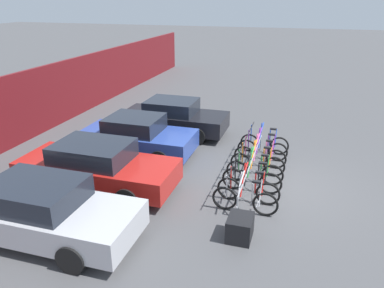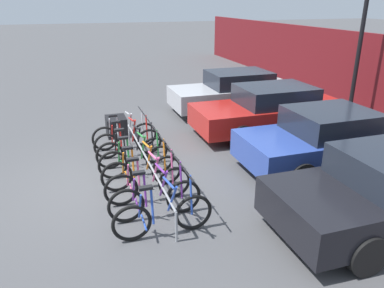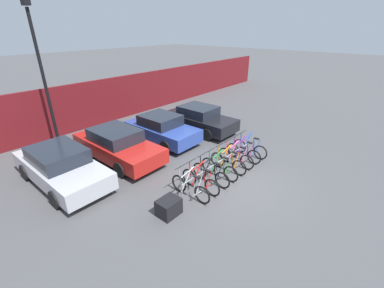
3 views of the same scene
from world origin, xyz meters
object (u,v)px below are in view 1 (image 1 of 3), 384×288
object	(u,v)px
bicycle_orange	(257,163)
bicycle_blue	(264,143)
bicycle_pink	(260,156)
car_black	(174,117)
bike_rack	(251,163)
bicycle_black	(252,180)
car_silver	(41,211)
cargo_crate	(240,228)
bicycle_red	(248,190)
bicycle_purple	(262,149)
car_blue	(137,136)
bicycle_silver	(245,200)
car_red	(97,166)
bicycle_green	(255,171)

from	to	relation	value
bicycle_orange	bicycle_blue	world-z (taller)	same
bicycle_pink	car_black	bearing A→B (deg)	56.50
bike_rack	bicycle_black	distance (m)	0.91
car_silver	cargo_crate	xyz separation A→B (m)	(1.28, -4.34, -0.42)
bicycle_red	bicycle_purple	distance (m)	3.00
bicycle_black	bicycle_pink	size ratio (longest dim) A/B	1.00
car_silver	car_blue	world-z (taller)	same
bicycle_red	bicycle_purple	xyz separation A→B (m)	(3.00, 0.00, 0.00)
bicycle_purple	car_blue	world-z (taller)	car_blue
bicycle_purple	car_black	world-z (taller)	car_black
bicycle_silver	car_blue	distance (m)	5.00
bike_rack	car_blue	distance (m)	4.11
bicycle_blue	car_red	size ratio (longest dim) A/B	0.38
bicycle_red	car_red	distance (m)	4.31
car_blue	bicycle_green	bearing A→B (deg)	-102.53
car_silver	bicycle_purple	bearing A→B (deg)	-35.65
bicycle_green	bicycle_purple	distance (m)	1.82
car_black	bicycle_green	bearing A→B (deg)	-132.06
bicycle_black	car_red	bearing A→B (deg)	104.38
car_silver	car_red	bearing A→B (deg)	0.16
bicycle_pink	bicycle_silver	bearing A→B (deg)	176.54
bike_rack	car_black	distance (m)	4.70
bicycle_black	car_blue	distance (m)	4.48
car_black	cargo_crate	distance (m)	7.30
car_red	cargo_crate	world-z (taller)	car_red
bicycle_silver	bicycle_red	size ratio (longest dim) A/B	1.00
bike_rack	bicycle_green	bearing A→B (deg)	-155.80
bicycle_orange	car_blue	bearing A→B (deg)	83.04
cargo_crate	bicycle_silver	bearing A→B (deg)	4.20
bicycle_blue	cargo_crate	xyz separation A→B (m)	(-5.24, -0.08, -0.10)
bicycle_black	car_black	distance (m)	5.43
bike_rack	bicycle_pink	bearing A→B (deg)	-9.60
bicycle_blue	bicycle_green	bearing A→B (deg)	177.13
car_blue	bicycle_orange	bearing A→B (deg)	-94.41
bike_rack	car_silver	distance (m)	6.07
bicycle_green	bicycle_pink	distance (m)	1.21
bike_rack	car_red	xyz separation A→B (m)	(-1.98, 4.12, 0.20)
bicycle_pink	car_blue	world-z (taller)	car_blue
bicycle_pink	cargo_crate	bearing A→B (deg)	177.69
bicycle_black	bicycle_green	bearing A→B (deg)	0.04
bike_rack	bicycle_red	distance (m)	1.52
car_silver	car_blue	size ratio (longest dim) A/B	1.15
bicycle_blue	car_silver	xyz separation A→B (m)	(-6.52, 4.26, 0.31)
bicycle_blue	car_blue	world-z (taller)	car_blue
bicycle_green	car_black	world-z (taller)	car_black
bicycle_blue	car_silver	distance (m)	7.80
bicycle_silver	bicycle_green	world-z (taller)	same
bicycle_silver	bicycle_green	xyz separation A→B (m)	(1.74, 0.00, 0.00)
bicycle_silver	bicycle_red	distance (m)	0.56
bicycle_pink	bicycle_red	bearing A→B (deg)	176.54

